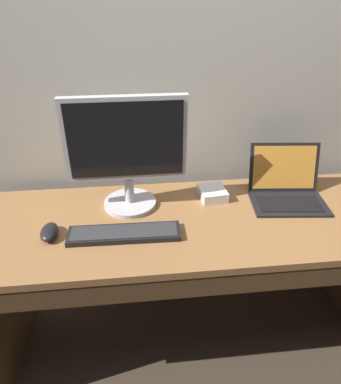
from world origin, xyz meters
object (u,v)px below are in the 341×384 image
Objects in this scene: computer_mouse at (49,232)px; external_drive_box at (212,193)px; external_monitor at (126,150)px; laptop_black at (287,188)px; wired_keyboard at (124,233)px.

external_drive_box reaches higher than computer_mouse.
external_monitor is at bearing 27.63° from computer_mouse.
laptop_black reaches higher than wired_keyboard.
wired_keyboard is 3.77× the size of computer_mouse.
wired_keyboard is at bearing -7.61° from computer_mouse.
external_monitor is 0.46m from external_drive_box.
laptop_black reaches higher than external_drive_box.
external_monitor is 4.22× the size of computer_mouse.
wired_keyboard is at bearing -148.69° from external_drive_box.
external_monitor is at bearing -174.49° from external_drive_box.
external_drive_box is (0.41, 0.25, 0.01)m from wired_keyboard.
wired_keyboard is (-0.03, -0.21, -0.27)m from external_monitor.
computer_mouse is at bearing 174.67° from wired_keyboard.
external_drive_box is (0.71, 0.22, 0.00)m from computer_mouse.
computer_mouse is (-0.30, 0.03, 0.01)m from wired_keyboard.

